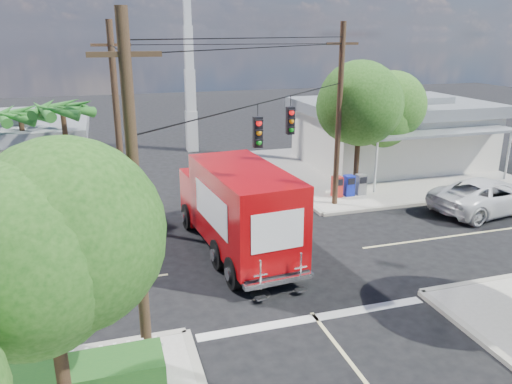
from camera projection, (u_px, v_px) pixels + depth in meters
name	position (u px, v px, depth m)	size (l,w,h in m)	color
ground	(271.00, 261.00, 19.41)	(120.00, 120.00, 0.00)	black
sidewalk_ne	(376.00, 169.00, 32.35)	(14.12, 14.12, 0.14)	#A5A095
sidewalk_nw	(9.00, 200.00, 26.25)	(14.12, 14.12, 0.14)	#A5A095
road_markings	(284.00, 277.00, 18.07)	(32.00, 32.00, 0.01)	beige
building_ne	(392.00, 130.00, 33.12)	(11.80, 10.20, 4.50)	silver
radio_tower	(190.00, 74.00, 36.07)	(0.80, 0.80, 17.00)	silver
tree_sw_front	(48.00, 264.00, 9.27)	(3.88, 3.78, 6.03)	#422D1C
tree_ne_front	(361.00, 107.00, 26.15)	(4.21, 4.14, 6.66)	#422D1C
tree_ne_back	(382.00, 110.00, 29.06)	(3.77, 3.66, 5.82)	#422D1C
palm_nw_front	(63.00, 112.00, 22.62)	(3.01, 3.08, 5.59)	#422D1C
palm_nw_back	(20.00, 117.00, 23.54)	(3.01, 3.08, 5.19)	#422D1C
utility_poles	(219.00, 137.00, 19.02)	(12.00, 10.68, 9.00)	#473321
picket_fence	(38.00, 373.00, 11.92)	(5.94, 0.06, 1.00)	silver
vending_boxes	(349.00, 185.00, 26.67)	(1.90, 0.50, 1.10)	red
delivery_truck	(237.00, 208.00, 19.71)	(3.39, 8.63, 3.65)	black
parked_car	(489.00, 195.00, 24.53)	(2.79, 6.05, 1.68)	silver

